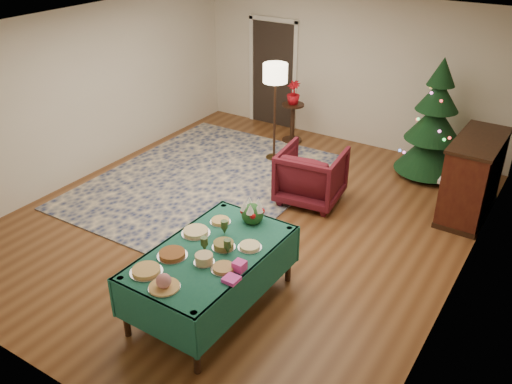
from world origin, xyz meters
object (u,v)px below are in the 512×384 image
Objects in this scene: buffet_table at (211,262)px; christmas_tree at (434,125)px; potted_plant at (293,98)px; piano at (472,178)px; floor_lamp at (275,79)px; armchair at (311,173)px; gift_box at (239,266)px; side_table at (292,123)px.

christmas_tree is (1.03, 4.64, 0.29)m from buffet_table.
piano is at bearing -16.06° from potted_plant.
floor_lamp is 1.05m from potted_plant.
floor_lamp reaches higher than potted_plant.
buffet_table is at bearing -68.96° from floor_lamp.
armchair is 2.27m from christmas_tree.
christmas_tree is (1.24, 1.85, 0.43)m from armchair.
gift_box is 0.28× the size of potted_plant.
potted_plant is at bearing 0.00° from side_table.
buffet_table is at bearing -71.35° from potted_plant.
side_table is (-1.37, 1.89, -0.10)m from armchair.
potted_plant is at bearing 108.65° from buffet_table.
buffet_table is 2.81m from armchair.
potted_plant reaches higher than buffet_table.
gift_box is 0.09× the size of piano.
potted_plant is at bearing 179.08° from christmas_tree.
floor_lamp is at bearing 177.64° from piano.
side_table is at bearing -60.72° from armchair.
gift_box is at bearing -67.06° from potted_plant.
christmas_tree is 1.44× the size of piano.
side_table is 0.37× the size of christmas_tree.
gift_box is (0.45, -0.12, 0.20)m from buffet_table.
gift_box is at bearing -14.35° from buffet_table.
buffet_table is 2.63× the size of side_table.
gift_box is at bearing -67.06° from side_table.
armchair is 1.90m from floor_lamp.
side_table is (-1.58, 4.69, -0.24)m from buffet_table.
side_table is at bearing 0.00° from potted_plant.
christmas_tree reaches higher than gift_box.
buffet_table is at bearing -71.35° from side_table.
floor_lamp is at bearing -45.82° from armchair.
christmas_tree is (0.58, 4.76, 0.09)m from gift_box.
piano is at bearing -16.06° from side_table.
piano reaches higher than armchair.
potted_plant is at bearing -60.72° from armchair.
potted_plant is at bearing 163.94° from piano.
buffet_table is 4.49× the size of potted_plant.
gift_box reaches higher than buffet_table.
piano is (1.46, 3.80, -0.22)m from gift_box.
armchair is at bearing -39.18° from floor_lamp.
buffet_table is at bearing 87.70° from armchair.
christmas_tree is at bearing 132.42° from piano.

